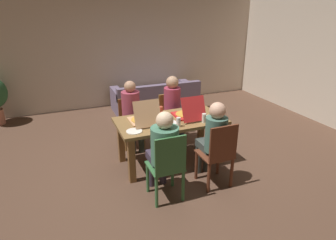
# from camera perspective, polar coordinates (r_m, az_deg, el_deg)

# --- Properties ---
(ground_plane) EXTENTS (20.00, 20.00, 0.00)m
(ground_plane) POSITION_cam_1_polar(r_m,az_deg,el_deg) (4.78, 0.45, -8.27)
(ground_plane) COLOR brown
(back_wall) EXTENTS (7.53, 0.12, 2.90)m
(back_wall) POSITION_cam_1_polar(r_m,az_deg,el_deg) (7.34, -9.65, 14.15)
(back_wall) COLOR beige
(back_wall) RESTS_ON ground
(side_wall_right) EXTENTS (0.12, 5.59, 2.90)m
(side_wall_right) POSITION_cam_1_polar(r_m,az_deg,el_deg) (7.25, 26.48, 12.14)
(side_wall_right) COLOR beige
(side_wall_right) RESTS_ON ground
(dining_table) EXTENTS (1.68, 0.86, 0.75)m
(dining_table) POSITION_cam_1_polar(r_m,az_deg,el_deg) (4.50, 0.48, -1.34)
(dining_table) COLOR brown
(dining_table) RESTS_ON ground
(chair_0) EXTENTS (0.43, 0.42, 0.96)m
(chair_0) POSITION_cam_1_polar(r_m,az_deg,el_deg) (3.65, -0.11, -9.12)
(chair_0) COLOR #366B3B
(chair_0) RESTS_ON ground
(person_0) EXTENTS (0.36, 0.53, 1.21)m
(person_0) POSITION_cam_1_polar(r_m,az_deg,el_deg) (3.66, -0.93, -5.40)
(person_0) COLOR #392E3E
(person_0) RESTS_ON ground
(chair_1) EXTENTS (0.43, 0.43, 0.97)m
(chair_1) POSITION_cam_1_polar(r_m,az_deg,el_deg) (3.99, 9.98, -6.71)
(chair_1) COLOR brown
(chair_1) RESTS_ON ground
(person_1) EXTENTS (0.30, 0.53, 1.23)m
(person_1) POSITION_cam_1_polar(r_m,az_deg,el_deg) (4.01, 9.04, -3.14)
(person_1) COLOR #383F3B
(person_1) RESTS_ON ground
(chair_2) EXTENTS (0.39, 0.43, 0.86)m
(chair_2) POSITION_cam_1_polar(r_m,az_deg,el_deg) (5.39, 0.49, 1.02)
(chair_2) COLOR olive
(chair_2) RESTS_ON ground
(person_2) EXTENTS (0.30, 0.47, 1.24)m
(person_2) POSITION_cam_1_polar(r_m,az_deg,el_deg) (5.19, 1.05, 3.17)
(person_2) COLOR #313A4F
(person_2) RESTS_ON ground
(chair_3) EXTENTS (0.39, 0.40, 0.86)m
(chair_3) POSITION_cam_1_polar(r_m,az_deg,el_deg) (5.21, -7.51, 0.07)
(chair_3) COLOR brown
(chair_3) RESTS_ON ground
(person_3) EXTENTS (0.32, 0.51, 1.22)m
(person_3) POSITION_cam_1_polar(r_m,az_deg,el_deg) (5.01, -7.24, 2.01)
(person_3) COLOR #344238
(person_3) RESTS_ON ground
(pizza_box_0) EXTENTS (0.38, 0.53, 0.38)m
(pizza_box_0) POSITION_cam_1_polar(r_m,az_deg,el_deg) (4.55, 3.89, 1.26)
(pizza_box_0) COLOR red
(pizza_box_0) RESTS_ON dining_table
(pizza_box_1) EXTENTS (0.39, 0.52, 0.40)m
(pizza_box_1) POSITION_cam_1_polar(r_m,az_deg,el_deg) (4.34, -4.93, 0.27)
(pizza_box_1) COLOR tan
(pizza_box_1) RESTS_ON dining_table
(plate_0) EXTENTS (0.23, 0.23, 0.01)m
(plate_0) POSITION_cam_1_polar(r_m,az_deg,el_deg) (4.05, -6.76, -2.25)
(plate_0) COLOR white
(plate_0) RESTS_ON dining_table
(plate_1) EXTENTS (0.26, 0.26, 0.03)m
(plate_1) POSITION_cam_1_polar(r_m,az_deg,el_deg) (4.55, 8.84, 0.51)
(plate_1) COLOR white
(plate_1) RESTS_ON dining_table
(plate_2) EXTENTS (0.25, 0.25, 0.03)m
(plate_2) POSITION_cam_1_polar(r_m,az_deg,el_deg) (4.30, 0.11, -0.52)
(plate_2) COLOR white
(plate_2) RESTS_ON dining_table
(drinking_glass_0) EXTENTS (0.06, 0.06, 0.14)m
(drinking_glass_0) POSITION_cam_1_polar(r_m,az_deg,el_deg) (4.34, 7.20, 0.37)
(drinking_glass_0) COLOR silver
(drinking_glass_0) RESTS_ON dining_table
(drinking_glass_1) EXTENTS (0.08, 0.08, 0.13)m
(drinking_glass_1) POSITION_cam_1_polar(r_m,az_deg,el_deg) (4.65, -1.52, 1.95)
(drinking_glass_1) COLOR #B84531
(drinking_glass_1) RESTS_ON dining_table
(drinking_glass_2) EXTENTS (0.08, 0.08, 0.14)m
(drinking_glass_2) POSITION_cam_1_polar(r_m,az_deg,el_deg) (4.11, -0.93, -0.72)
(drinking_glass_2) COLOR silver
(drinking_glass_2) RESTS_ON dining_table
(drinking_glass_3) EXTENTS (0.06, 0.06, 0.14)m
(drinking_glass_3) POSITION_cam_1_polar(r_m,az_deg,el_deg) (4.16, 2.10, -0.43)
(drinking_glass_3) COLOR silver
(drinking_glass_3) RESTS_ON dining_table
(couch) EXTENTS (2.05, 0.91, 0.71)m
(couch) POSITION_cam_1_polar(r_m,az_deg,el_deg) (7.05, -2.49, 4.16)
(couch) COLOR slate
(couch) RESTS_ON ground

